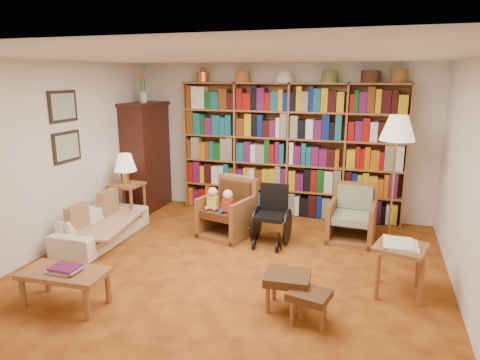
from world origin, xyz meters
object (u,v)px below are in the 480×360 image
at_px(armchair_leather, 229,211).
at_px(armchair_sage, 352,218).
at_px(floor_lamp, 397,133).
at_px(sofa, 103,226).
at_px(side_table_lamp, 127,193).
at_px(footstool_b, 309,297).
at_px(wheelchair, 272,217).
at_px(coffee_table, 64,276).
at_px(footstool_a, 287,280).
at_px(side_table_papers, 400,253).

relative_size(armchair_leather, armchair_sage, 1.07).
bearing_deg(floor_lamp, sofa, -161.37).
bearing_deg(armchair_leather, side_table_lamp, -178.94).
height_order(sofa, side_table_lamp, side_table_lamp).
distance_m(sofa, side_table_lamp, 0.86).
distance_m(side_table_lamp, armchair_leather, 1.71).
bearing_deg(footstool_b, armchair_leather, 127.41).
xyz_separation_m(wheelchair, coffee_table, (-1.58, -2.33, -0.05)).
relative_size(sofa, coffee_table, 1.76).
relative_size(sofa, footstool_a, 3.34).
bearing_deg(coffee_table, armchair_sage, 46.87).
relative_size(side_table_lamp, footstool_a, 1.37).
height_order(sofa, footstool_b, sofa).
distance_m(side_table_lamp, footstool_b, 3.78).
bearing_deg(armchair_leather, floor_lamp, 11.56).
bearing_deg(floor_lamp, armchair_sage, -169.88).
xyz_separation_m(footstool_a, coffee_table, (-2.17, -0.64, 0.02)).
height_order(side_table_lamp, armchair_sage, armchair_sage).
bearing_deg(floor_lamp, armchair_leather, -168.44).
height_order(side_table_lamp, side_table_papers, side_table_lamp).
height_order(footstool_a, footstool_b, footstool_a).
xyz_separation_m(armchair_sage, coffee_table, (-2.65, -2.83, 0.02)).
xyz_separation_m(sofa, footstool_a, (2.88, -0.97, 0.08)).
bearing_deg(side_table_papers, side_table_lamp, 164.84).
distance_m(footstool_a, footstool_b, 0.31).
bearing_deg(footstool_a, side_table_papers, 32.67).
height_order(footstool_a, coffee_table, coffee_table).
relative_size(armchair_sage, side_table_papers, 1.30).
relative_size(armchair_leather, footstool_a, 1.80).
xyz_separation_m(sofa, coffee_table, (0.71, -1.61, 0.10)).
bearing_deg(footstool_b, sofa, 159.81).
bearing_deg(side_table_lamp, floor_lamp, 7.11).
height_order(armchair_leather, armchair_sage, armchair_leather).
bearing_deg(side_table_lamp, sofa, -82.96).
bearing_deg(footstool_a, side_table_lamp, 149.09).
bearing_deg(footstool_b, footstool_a, 144.70).
distance_m(wheelchair, footstool_a, 1.78).
bearing_deg(armchair_sage, sofa, -160.12).
distance_m(armchair_leather, floor_lamp, 2.60).
xyz_separation_m(floor_lamp, side_table_papers, (0.07, -1.59, -1.08)).
bearing_deg(footstool_a, sofa, 161.32).
relative_size(armchair_sage, footstool_a, 1.68).
distance_m(side_table_lamp, side_table_papers, 4.19).
distance_m(armchair_leather, coffee_table, 2.61).
bearing_deg(armchair_sage, coffee_table, -133.13).
bearing_deg(side_table_lamp, footstool_a, -30.91).
height_order(side_table_lamp, footstool_b, side_table_lamp).
distance_m(side_table_lamp, footstool_a, 3.47).
bearing_deg(coffee_table, side_table_lamp, 108.42).
bearing_deg(wheelchair, footstool_b, -65.87).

